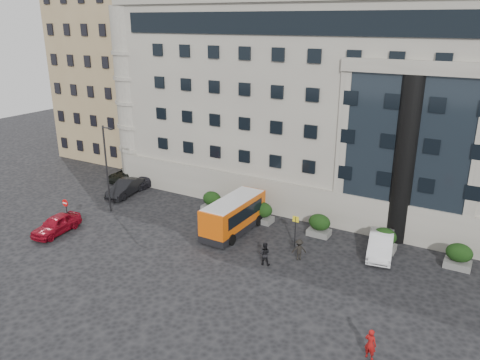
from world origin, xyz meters
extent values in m
plane|color=black|center=(0.00, 0.00, 0.00)|extent=(120.00, 120.00, 0.00)
cube|color=gray|center=(6.00, 22.00, 9.00)|extent=(44.00, 24.00, 18.00)
cylinder|color=black|center=(12.00, 10.30, 6.50)|extent=(1.80, 1.80, 13.00)
cube|color=#937B55|center=(-24.00, 20.00, 10.00)|extent=(14.00, 14.00, 20.00)
cube|color=olive|center=(-27.00, 38.00, 11.00)|extent=(13.00, 13.00, 22.00)
cube|color=#5D5D5A|center=(-4.00, 7.80, 0.25)|extent=(1.80, 1.20, 0.50)
ellipsoid|color=black|center=(-4.00, 7.80, 1.17)|extent=(1.80, 1.26, 1.34)
cube|color=#5D5D5A|center=(1.20, 7.80, 0.25)|extent=(1.80, 1.20, 0.50)
ellipsoid|color=black|center=(1.20, 7.80, 1.17)|extent=(1.80, 1.26, 1.34)
cube|color=#5D5D5A|center=(6.40, 7.80, 0.25)|extent=(1.80, 1.20, 0.50)
ellipsoid|color=black|center=(6.40, 7.80, 1.17)|extent=(1.80, 1.26, 1.34)
cube|color=#5D5D5A|center=(11.60, 7.80, 0.25)|extent=(1.80, 1.20, 0.50)
ellipsoid|color=black|center=(11.60, 7.80, 1.17)|extent=(1.80, 1.26, 1.34)
cube|color=#5D5D5A|center=(16.80, 7.80, 0.25)|extent=(1.80, 1.20, 0.50)
ellipsoid|color=black|center=(16.80, 7.80, 1.17)|extent=(1.80, 1.26, 1.34)
cylinder|color=#262628|center=(-12.00, 3.00, 4.00)|extent=(0.16, 0.16, 8.00)
cylinder|color=#262628|center=(-11.55, 3.00, 7.85)|extent=(0.90, 0.12, 0.12)
cube|color=black|center=(-11.10, 3.00, 7.80)|extent=(0.35, 0.18, 0.14)
cylinder|color=#262628|center=(5.50, 5.00, 1.25)|extent=(0.08, 0.08, 2.50)
cube|color=yellow|center=(5.50, 5.00, 2.30)|extent=(0.50, 0.06, 0.45)
cylinder|color=#262628|center=(-13.00, -1.00, 1.10)|extent=(0.08, 0.08, 2.20)
cylinder|color=red|center=(-13.00, -1.06, 2.00)|extent=(0.64, 0.05, 0.64)
cube|color=white|center=(-13.00, -1.10, 2.00)|extent=(0.45, 0.04, 0.10)
cube|color=#CE4F09|center=(0.03, 4.90, 1.67)|extent=(2.41, 6.79, 2.25)
cube|color=black|center=(0.03, 4.90, 0.45)|extent=(2.45, 6.83, 0.55)
cube|color=black|center=(0.03, 4.90, 1.88)|extent=(2.45, 5.30, 1.01)
cube|color=silver|center=(0.03, 4.90, 2.75)|extent=(2.29, 6.45, 0.18)
cylinder|color=black|center=(-1.15, 2.75, 0.45)|extent=(0.29, 0.90, 0.90)
cylinder|color=black|center=(1.16, 2.72, 0.45)|extent=(0.29, 0.90, 0.90)
cylinder|color=black|center=(-1.10, 7.08, 0.45)|extent=(0.29, 0.90, 0.90)
cylinder|color=black|center=(1.22, 7.05, 0.45)|extent=(0.29, 0.90, 0.90)
cube|color=maroon|center=(-17.68, 18.20, 1.74)|extent=(3.52, 4.56, 2.80)
cube|color=maroon|center=(-16.95, 15.38, 1.29)|extent=(2.84, 2.36, 1.91)
cube|color=black|center=(-16.75, 14.62, 1.68)|extent=(2.09, 0.65, 0.90)
cylinder|color=black|center=(-18.17, 15.17, 0.47)|extent=(0.52, 0.99, 0.94)
cylinder|color=black|center=(-15.78, 15.80, 0.47)|extent=(0.52, 0.99, 0.94)
cylinder|color=black|center=(-19.10, 18.76, 0.47)|extent=(0.52, 0.99, 0.94)
cylinder|color=black|center=(-16.72, 19.38, 0.47)|extent=(0.52, 0.99, 0.94)
imported|color=maroon|center=(-12.43, -2.62, 0.76)|extent=(2.19, 4.58, 1.51)
imported|color=black|center=(-13.68, 6.76, 0.79)|extent=(2.41, 4.98, 1.57)
imported|color=black|center=(-13.69, 10.43, 0.68)|extent=(2.40, 4.85, 1.36)
imported|color=black|center=(-17.00, 10.37, 0.64)|extent=(2.31, 4.71, 1.29)
imported|color=silver|center=(11.55, 7.00, 0.81)|extent=(2.61, 5.17, 1.63)
imported|color=maroon|center=(14.00, -4.69, 0.87)|extent=(0.71, 0.54, 1.74)
imported|color=black|center=(4.77, 1.30, 0.86)|extent=(1.00, 0.89, 1.71)
imported|color=black|center=(6.62, 3.19, 0.82)|extent=(1.21, 1.08, 1.63)
camera|label=1|loc=(18.25, -25.33, 16.67)|focal=35.00mm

